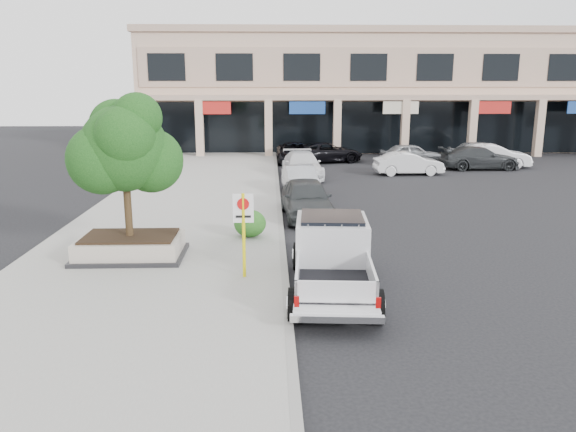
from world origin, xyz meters
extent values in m
plane|color=black|center=(0.00, 0.00, 0.00)|extent=(120.00, 120.00, 0.00)
cube|color=gray|center=(-5.50, 6.00, 0.07)|extent=(8.00, 52.00, 0.15)
cube|color=gray|center=(-1.55, 6.00, 0.07)|extent=(0.20, 52.00, 0.15)
cube|color=#CDAE90|center=(8.00, 34.00, 4.50)|extent=(40.00, 10.00, 9.00)
cube|color=tan|center=(8.00, 34.00, 9.25)|extent=(40.40, 10.40, 0.50)
cube|color=tan|center=(8.00, 27.90, 4.30)|extent=(40.00, 2.20, 0.35)
cube|color=#CDAE90|center=(-12.00, 27.05, 2.10)|extent=(0.55, 0.55, 4.20)
cube|color=black|center=(8.00, 28.95, 2.00)|extent=(39.20, 0.08, 3.90)
cube|color=black|center=(-6.15, 2.24, 0.21)|extent=(3.20, 2.20, 0.12)
cube|color=#A39589|center=(-6.15, 2.24, 0.52)|extent=(3.00, 2.00, 0.50)
cube|color=black|center=(-6.15, 2.24, 0.80)|extent=(2.70, 1.70, 0.06)
cylinder|color=#321F13|center=(-6.15, 2.24, 1.93)|extent=(0.22, 0.22, 2.20)
sphere|color=#0F390F|center=(-6.15, 2.24, 3.43)|extent=(2.50, 2.50, 2.50)
sphere|color=#0F390F|center=(-5.45, 2.54, 3.03)|extent=(1.90, 1.90, 1.90)
sphere|color=#0F390F|center=(-6.45, 2.74, 4.03)|extent=(1.60, 1.60, 1.60)
cylinder|color=yellow|center=(-2.65, 0.34, 1.30)|extent=(0.09, 0.09, 2.30)
cube|color=white|center=(-2.65, 0.34, 2.05)|extent=(0.55, 0.03, 0.78)
cylinder|color=red|center=(-2.65, 0.31, 2.17)|extent=(0.32, 0.02, 0.32)
ellipsoid|color=#174A15|center=(-2.63, 4.43, 0.62)|extent=(1.10, 0.99, 0.93)
imported|color=#2E3234|center=(-0.47, 7.84, 0.78)|extent=(2.11, 4.68, 1.56)
imported|color=#A3A5AB|center=(-0.44, 12.86, 0.68)|extent=(1.79, 4.21, 1.35)
imported|color=silver|center=(-0.07, 17.87, 0.72)|extent=(2.40, 5.12, 1.45)
imported|color=black|center=(-0.27, 24.10, 0.69)|extent=(2.30, 4.96, 1.38)
imported|color=#9A9DA1|center=(7.51, 22.90, 0.71)|extent=(4.36, 2.27, 1.42)
imported|color=silver|center=(6.29, 18.69, 0.67)|extent=(4.11, 1.61, 1.33)
imported|color=#2B2D2F|center=(11.31, 20.71, 0.71)|extent=(4.95, 2.09, 1.42)
imported|color=black|center=(2.00, 24.28, 0.68)|extent=(5.33, 3.37, 1.37)
imported|color=gray|center=(12.43, 23.42, 0.76)|extent=(4.57, 2.03, 1.53)
imported|color=white|center=(12.54, 21.54, 0.74)|extent=(4.70, 2.35, 1.48)
camera|label=1|loc=(-1.94, -14.14, 5.23)|focal=35.00mm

